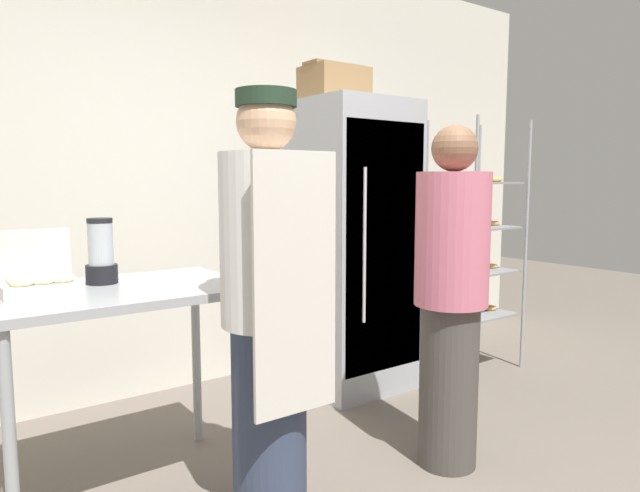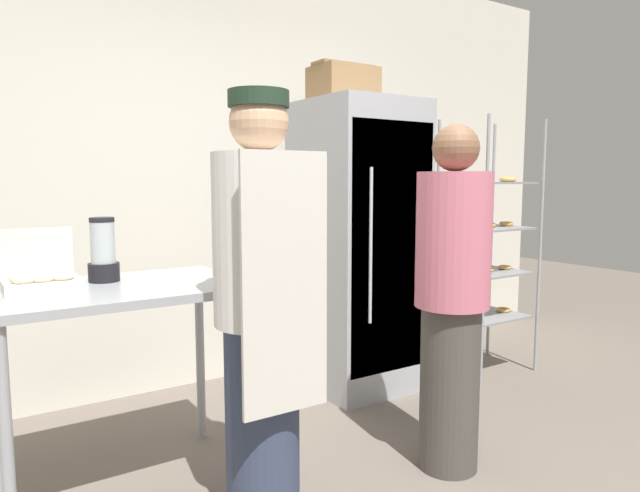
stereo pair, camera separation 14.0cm
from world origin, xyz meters
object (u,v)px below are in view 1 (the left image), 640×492
object	(u,v)px
blender_pitcher	(101,255)
person_customer	(451,296)
donut_box	(39,282)
cardboard_storage_box	(334,84)
refrigerator	(349,246)
person_baker	(269,308)
baking_rack	(475,247)

from	to	relation	value
blender_pitcher	person_customer	distance (m)	1.58
donut_box	blender_pitcher	bearing A→B (deg)	20.32
person_customer	cardboard_storage_box	bearing A→B (deg)	79.07
refrigerator	blender_pitcher	size ratio (longest dim) A/B	6.56
donut_box	person_baker	distance (m)	0.91
person_baker	baking_rack	bearing A→B (deg)	19.87
blender_pitcher	baking_rack	bearing A→B (deg)	1.92
blender_pitcher	cardboard_storage_box	xyz separation A→B (m)	(1.59, 0.42, 0.93)
person_customer	donut_box	bearing A→B (deg)	157.42
baking_rack	person_baker	xyz separation A→B (m)	(-2.19, -0.79, -0.01)
person_customer	person_baker	bearing A→B (deg)	175.90
baking_rack	blender_pitcher	size ratio (longest dim) A/B	6.26
blender_pitcher	person_baker	world-z (taller)	person_baker
person_customer	refrigerator	bearing A→B (deg)	74.55
baking_rack	blender_pitcher	xyz separation A→B (m)	(-2.60, -0.09, 0.15)
donut_box	baking_rack	bearing A→B (deg)	3.70
donut_box	refrigerator	bearing A→B (deg)	13.38
refrigerator	baking_rack	size ratio (longest dim) A/B	1.05
donut_box	cardboard_storage_box	bearing A→B (deg)	15.64
cardboard_storage_box	person_baker	bearing A→B (deg)	-136.20
person_customer	blender_pitcher	bearing A→B (deg)	150.33
refrigerator	person_customer	world-z (taller)	refrigerator
blender_pitcher	person_customer	bearing A→B (deg)	-29.67
donut_box	cardboard_storage_box	world-z (taller)	cardboard_storage_box
refrigerator	blender_pitcher	bearing A→B (deg)	-167.77
cardboard_storage_box	person_customer	size ratio (longest dim) A/B	0.24
donut_box	person_baker	size ratio (longest dim) A/B	0.17
baking_rack	donut_box	xyz separation A→B (m)	(-2.87, -0.19, 0.08)
person_baker	person_customer	xyz separation A→B (m)	(0.94, -0.07, -0.06)
blender_pitcher	person_baker	size ratio (longest dim) A/B	0.17
cardboard_storage_box	person_customer	bearing A→B (deg)	-100.93
cardboard_storage_box	person_customer	world-z (taller)	cardboard_storage_box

